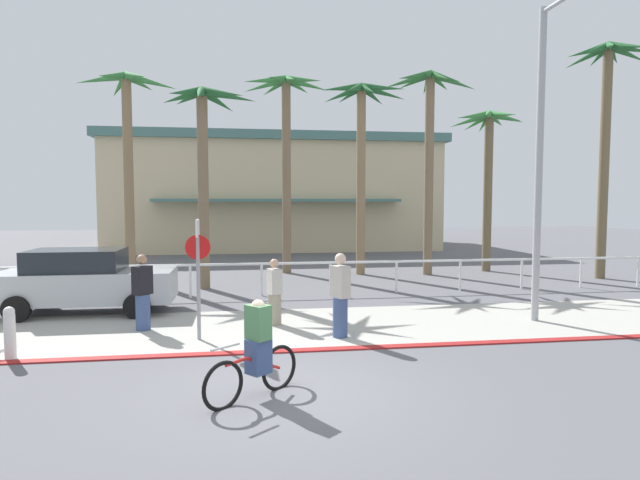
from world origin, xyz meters
name	(u,v)px	position (x,y,z in m)	size (l,w,h in m)	color
ground_plane	(260,288)	(0.00, 10.00, 0.00)	(80.00, 80.00, 0.00)	#5B5B60
sidewalk_strip	(269,328)	(0.00, 4.20, 0.01)	(44.00, 4.00, 0.02)	#ADAAA0
curb_paint	(274,351)	(0.00, 2.20, 0.01)	(44.00, 0.24, 0.03)	maroon
building_backdrop	(272,193)	(1.48, 27.76, 3.47)	(20.09, 12.95, 6.90)	beige
rail_fence	(262,269)	(0.00, 8.50, 0.83)	(26.10, 0.08, 1.04)	white
stop_sign_bike_lane	(198,262)	(-1.52, 3.32, 1.68)	(0.52, 0.56, 2.56)	gray
bollard_0	(10,332)	(-4.87, 2.41, 0.52)	(0.20, 0.20, 1.00)	white
streetlight_curb	(545,144)	(6.50, 3.74, 4.28)	(0.24, 2.54, 7.50)	#9EA0A5
palm_tree_1	(128,128)	(-4.78, 13.03, 5.67)	(3.69, 3.17, 7.77)	#846B4C
palm_tree_2	(205,135)	(-1.78, 10.13, 5.13)	(3.11, 3.24, 6.71)	#756047
palm_tree_3	(285,122)	(1.19, 13.72, 6.15)	(3.52, 3.09, 7.99)	#756047
palm_tree_4	(362,127)	(4.15, 12.85, 5.87)	(3.60, 3.22, 7.60)	#846B4C
palm_tree_5	(429,119)	(6.76, 12.41, 6.19)	(3.76, 3.25, 8.07)	#756047
palm_tree_6	(488,146)	(9.57, 13.04, 5.22)	(3.33, 3.39, 6.70)	brown
palm_tree_7	(607,102)	(12.96, 10.39, 6.65)	(3.04, 3.27, 8.86)	brown
car_silver_1	(85,281)	(-4.67, 6.54, 0.87)	(4.40, 2.02, 1.69)	#B2B7BC
cyclist_red_0	(256,351)	(-0.42, -0.14, 0.69)	(1.43, 1.21, 1.50)	black
pedestrian_0	(340,298)	(1.47, 3.09, 0.86)	(0.43, 0.48, 1.83)	#384C7A
pedestrian_1	(275,295)	(0.15, 4.46, 0.73)	(0.39, 0.46, 1.58)	gray
pedestrian_2	(143,296)	(-2.84, 4.36, 0.81)	(0.46, 0.47, 1.74)	#384C7A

